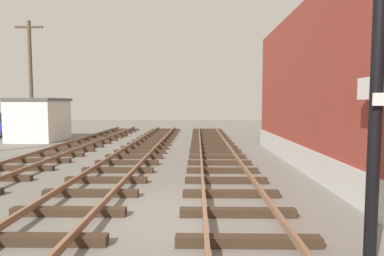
# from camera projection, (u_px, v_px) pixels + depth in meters

# --- Properties ---
(ground_plane) EXTENTS (80.00, 80.00, 0.00)m
(ground_plane) POSITION_uv_depth(u_px,v_px,m) (172.00, 216.00, 7.13)
(ground_plane) COLOR slate
(track_near_building) EXTENTS (2.50, 45.77, 0.32)m
(track_near_building) POSITION_uv_depth(u_px,v_px,m) (238.00, 211.00, 7.09)
(track_near_building) COLOR #38281C
(track_near_building) RESTS_ON ground
(track_centre) EXTENTS (2.50, 45.77, 0.32)m
(track_centre) POSITION_uv_depth(u_px,v_px,m) (69.00, 210.00, 7.15)
(track_centre) COLOR #38281C
(track_centre) RESTS_ON ground
(signal_mast) EXTENTS (0.36, 0.40, 5.65)m
(signal_mast) POSITION_uv_depth(u_px,v_px,m) (380.00, 26.00, 4.65)
(signal_mast) COLOR black
(signal_mast) RESTS_ON ground
(control_hut) EXTENTS (3.00, 3.80, 2.76)m
(control_hut) POSITION_uv_depth(u_px,v_px,m) (39.00, 119.00, 21.49)
(control_hut) COLOR silver
(control_hut) RESTS_ON ground
(utility_pole_far) EXTENTS (1.80, 0.24, 7.71)m
(utility_pole_far) POSITION_uv_depth(u_px,v_px,m) (31.00, 78.00, 21.32)
(utility_pole_far) COLOR brown
(utility_pole_far) RESTS_ON ground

